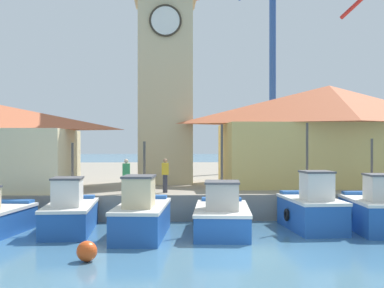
{
  "coord_description": "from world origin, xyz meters",
  "views": [
    {
      "loc": [
        -2.65,
        -16.93,
        3.58
      ],
      "look_at": [
        -1.29,
        9.15,
        3.5
      ],
      "focal_mm": 50.0,
      "sensor_mm": 36.0,
      "label": 1
    }
  ],
  "objects_px": {
    "fishing_boat_center": "(311,209)",
    "dock_worker_along_quay": "(165,175)",
    "warehouse_right": "(329,134)",
    "fishing_boat_left_inner": "(142,216)",
    "mooring_buoy": "(87,251)",
    "fishing_boat_mid_left": "(222,215)",
    "fishing_boat_mid_right": "(376,211)",
    "port_crane_far": "(272,86)",
    "dock_worker_near_tower": "(126,176)",
    "clock_tower": "(165,58)",
    "fishing_boat_left_outer": "(70,213)"
  },
  "relations": [
    {
      "from": "fishing_boat_center",
      "to": "dock_worker_near_tower",
      "type": "bearing_deg",
      "value": 156.97
    },
    {
      "from": "fishing_boat_center",
      "to": "clock_tower",
      "type": "distance_m",
      "value": 13.99
    },
    {
      "from": "fishing_boat_center",
      "to": "dock_worker_along_quay",
      "type": "height_order",
      "value": "fishing_boat_center"
    },
    {
      "from": "mooring_buoy",
      "to": "fishing_boat_mid_left",
      "type": "bearing_deg",
      "value": 46.4
    },
    {
      "from": "fishing_boat_mid_left",
      "to": "fishing_boat_center",
      "type": "distance_m",
      "value": 3.78
    },
    {
      "from": "fishing_boat_mid_right",
      "to": "clock_tower",
      "type": "bearing_deg",
      "value": 129.02
    },
    {
      "from": "port_crane_far",
      "to": "mooring_buoy",
      "type": "relative_size",
      "value": 29.67
    },
    {
      "from": "fishing_boat_left_inner",
      "to": "clock_tower",
      "type": "height_order",
      "value": "clock_tower"
    },
    {
      "from": "fishing_boat_center",
      "to": "warehouse_right",
      "type": "bearing_deg",
      "value": 67.94
    },
    {
      "from": "fishing_boat_left_inner",
      "to": "mooring_buoy",
      "type": "distance_m",
      "value": 4.51
    },
    {
      "from": "fishing_boat_mid_right",
      "to": "warehouse_right",
      "type": "bearing_deg",
      "value": 85.01
    },
    {
      "from": "dock_worker_along_quay",
      "to": "fishing_boat_mid_left",
      "type": "bearing_deg",
      "value": -63.02
    },
    {
      "from": "warehouse_right",
      "to": "dock_worker_along_quay",
      "type": "distance_m",
      "value": 10.39
    },
    {
      "from": "fishing_boat_left_inner",
      "to": "port_crane_far",
      "type": "bearing_deg",
      "value": 67.7
    },
    {
      "from": "fishing_boat_center",
      "to": "fishing_boat_mid_right",
      "type": "xyz_separation_m",
      "value": [
        2.53,
        -0.45,
        -0.02
      ]
    },
    {
      "from": "fishing_boat_mid_left",
      "to": "port_crane_far",
      "type": "xyz_separation_m",
      "value": [
        6.8,
        23.62,
        7.64
      ]
    },
    {
      "from": "fishing_boat_mid_right",
      "to": "fishing_boat_left_inner",
      "type": "bearing_deg",
      "value": -175.66
    },
    {
      "from": "dock_worker_near_tower",
      "to": "dock_worker_along_quay",
      "type": "bearing_deg",
      "value": 15.75
    },
    {
      "from": "fishing_boat_mid_left",
      "to": "mooring_buoy",
      "type": "bearing_deg",
      "value": -133.6
    },
    {
      "from": "fishing_boat_left_inner",
      "to": "warehouse_right",
      "type": "height_order",
      "value": "warehouse_right"
    },
    {
      "from": "dock_worker_near_tower",
      "to": "dock_worker_along_quay",
      "type": "xyz_separation_m",
      "value": [
        1.8,
        0.51,
        0.0
      ]
    },
    {
      "from": "fishing_boat_center",
      "to": "dock_worker_along_quay",
      "type": "relative_size",
      "value": 2.71
    },
    {
      "from": "fishing_boat_left_inner",
      "to": "fishing_boat_center",
      "type": "distance_m",
      "value": 6.96
    },
    {
      "from": "fishing_boat_mid_left",
      "to": "fishing_boat_center",
      "type": "xyz_separation_m",
      "value": [
        3.74,
        0.57,
        0.14
      ]
    },
    {
      "from": "fishing_boat_left_outer",
      "to": "fishing_boat_center",
      "type": "distance_m",
      "value": 9.77
    },
    {
      "from": "fishing_boat_left_inner",
      "to": "mooring_buoy",
      "type": "bearing_deg",
      "value": -109.12
    },
    {
      "from": "fishing_boat_left_outer",
      "to": "port_crane_far",
      "type": "relative_size",
      "value": 0.26
    },
    {
      "from": "fishing_boat_left_outer",
      "to": "clock_tower",
      "type": "bearing_deg",
      "value": 69.13
    },
    {
      "from": "port_crane_far",
      "to": "mooring_buoy",
      "type": "bearing_deg",
      "value": -111.84
    },
    {
      "from": "dock_worker_near_tower",
      "to": "mooring_buoy",
      "type": "bearing_deg",
      "value": -93.7
    },
    {
      "from": "fishing_boat_left_inner",
      "to": "warehouse_right",
      "type": "bearing_deg",
      "value": 42.38
    },
    {
      "from": "fishing_boat_left_outer",
      "to": "fishing_boat_mid_right",
      "type": "bearing_deg",
      "value": -2.06
    },
    {
      "from": "fishing_boat_mid_left",
      "to": "dock_worker_along_quay",
      "type": "bearing_deg",
      "value": 116.98
    },
    {
      "from": "warehouse_right",
      "to": "port_crane_far",
      "type": "distance_m",
      "value": 15.56
    },
    {
      "from": "dock_worker_near_tower",
      "to": "fishing_boat_left_inner",
      "type": "bearing_deg",
      "value": -78.53
    },
    {
      "from": "port_crane_far",
      "to": "dock_worker_near_tower",
      "type": "bearing_deg",
      "value": -118.75
    },
    {
      "from": "warehouse_right",
      "to": "dock_worker_near_tower",
      "type": "xyz_separation_m",
      "value": [
        -11.05,
        -4.79,
        -2.01
      ]
    },
    {
      "from": "fishing_boat_left_inner",
      "to": "fishing_boat_mid_left",
      "type": "relative_size",
      "value": 0.98
    },
    {
      "from": "clock_tower",
      "to": "fishing_boat_center",
      "type": "bearing_deg",
      "value": -59.31
    },
    {
      "from": "fishing_boat_left_outer",
      "to": "fishing_boat_left_inner",
      "type": "distance_m",
      "value": 3.13
    },
    {
      "from": "mooring_buoy",
      "to": "port_crane_far",
      "type": "bearing_deg",
      "value": 68.16
    },
    {
      "from": "fishing_boat_left_inner",
      "to": "clock_tower",
      "type": "bearing_deg",
      "value": 85.31
    },
    {
      "from": "fishing_boat_left_inner",
      "to": "port_crane_far",
      "type": "xyz_separation_m",
      "value": [
        9.93,
        24.21,
        7.55
      ]
    },
    {
      "from": "fishing_boat_mid_left",
      "to": "fishing_boat_mid_right",
      "type": "relative_size",
      "value": 1.18
    },
    {
      "from": "fishing_boat_left_inner",
      "to": "clock_tower",
      "type": "relative_size",
      "value": 0.33
    },
    {
      "from": "port_crane_far",
      "to": "clock_tower",
      "type": "bearing_deg",
      "value": -124.66
    },
    {
      "from": "fishing_boat_left_inner",
      "to": "dock_worker_along_quay",
      "type": "height_order",
      "value": "fishing_boat_left_inner"
    },
    {
      "from": "fishing_boat_left_outer",
      "to": "fishing_boat_mid_right",
      "type": "height_order",
      "value": "fishing_boat_mid_right"
    },
    {
      "from": "fishing_boat_mid_left",
      "to": "fishing_boat_mid_right",
      "type": "bearing_deg",
      "value": 1.12
    },
    {
      "from": "fishing_boat_center",
      "to": "mooring_buoy",
      "type": "height_order",
      "value": "fishing_boat_center"
    }
  ]
}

